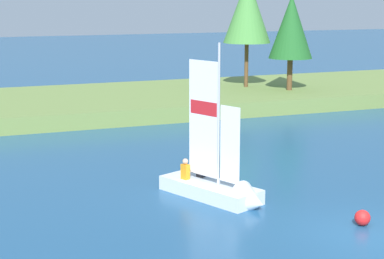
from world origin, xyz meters
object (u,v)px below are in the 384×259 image
Objects in this scene: shoreline_tree_centre at (291,27)px; sailboat at (223,189)px; shoreline_tree_midleft at (247,10)px; channel_buoy at (362,218)px.

shoreline_tree_centre is 1.06× the size of sailboat.
shoreline_tree_midleft is 15.00× the size of channel_buoy.
sailboat is 11.78× the size of channel_buoy.
shoreline_tree_centre reaches higher than channel_buoy.
sailboat reaches higher than channel_buoy.
shoreline_tree_midleft is at bearing 129.75° from shoreline_tree_centre.
shoreline_tree_midleft reaches higher than channel_buoy.
shoreline_tree_centre is at bearing -50.25° from shoreline_tree_midleft.
shoreline_tree_centre is 12.52× the size of channel_buoy.
sailboat is 4.77m from channel_buoy.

